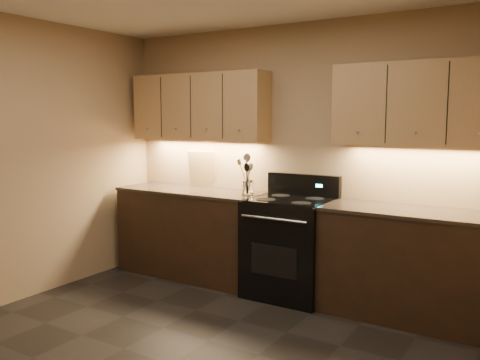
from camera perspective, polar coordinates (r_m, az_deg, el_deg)
name	(u,v)px	position (r m, az deg, el deg)	size (l,w,h in m)	color
wall_back	(298,157)	(5.06, 6.56, 2.56)	(4.00, 0.04, 2.60)	#A07D5E
counter_left	(192,232)	(5.50, -5.40, -5.86)	(1.62, 0.62, 0.93)	black
counter_right	(409,264)	(4.54, 18.48, -8.99)	(1.46, 0.62, 0.93)	black
stove	(290,246)	(4.88, 5.66, -7.39)	(0.76, 0.68, 1.14)	black
upper_cab_left	(199,107)	(5.48, -4.61, 8.16)	(1.60, 0.30, 0.70)	#AE7E57
upper_cab_right	(420,104)	(4.52, 19.59, 8.02)	(1.44, 0.30, 0.70)	#AE7E57
outlet_plate	(193,168)	(5.75, -5.29, 1.31)	(0.09, 0.01, 0.12)	#B2B5BA
utensil_crock	(248,188)	(5.05, 0.86, -0.89)	(0.14, 0.14, 0.14)	white
cutting_board	(202,169)	(5.62, -4.24, 1.27)	(0.32, 0.02, 0.40)	tan
wooden_spoon	(244,178)	(5.05, 0.48, 0.23)	(0.06, 0.06, 0.29)	tan
black_spoon	(247,178)	(5.05, 0.85, 0.23)	(0.06, 0.06, 0.29)	black
steel_spatula	(250,175)	(5.04, 1.12, 0.61)	(0.08, 0.08, 0.36)	silver
steel_skimmer	(250,174)	(5.00, 1.13, 0.67)	(0.09, 0.09, 0.38)	silver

